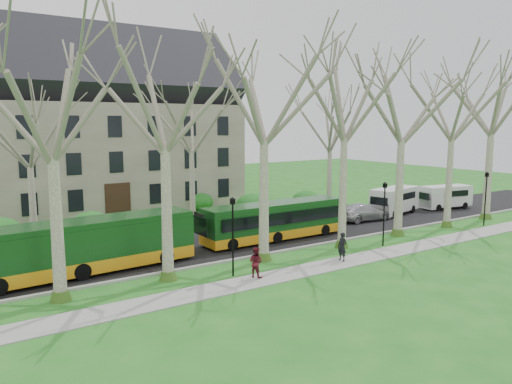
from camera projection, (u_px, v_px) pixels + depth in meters
ground at (306, 256)px, 31.59m from camera, size 120.00×120.00×0.00m
sidewalk at (333, 264)px, 29.54m from camera, size 70.00×2.00×0.06m
road at (257, 238)px, 36.10m from camera, size 80.00×8.00×0.06m
curb at (291, 249)px, 32.81m from camera, size 80.00×0.25×0.14m
building at (94, 125)px, 46.83m from camera, size 26.50×12.20×16.00m
tree_row_verge at (304, 145)px, 30.85m from camera, size 49.00×7.00×14.00m
tree_row_far at (204, 153)px, 39.04m from camera, size 33.00×7.00×12.00m
lamp_row at (317, 218)px, 30.41m from camera, size 36.22×0.22×4.30m
hedges at (151, 214)px, 40.36m from camera, size 30.60×8.60×2.00m
bus_lead at (86, 246)px, 27.62m from camera, size 12.46×3.29×3.08m
bus_follow at (275, 220)px, 35.52m from camera, size 10.95×2.34×2.73m
sedan at (364, 212)px, 42.37m from camera, size 5.18×2.43×1.46m
van_a at (394, 201)px, 45.28m from camera, size 5.81×3.11×2.40m
van_b at (446, 197)px, 48.19m from camera, size 5.33×2.82×2.21m
pedestrian_a at (342, 247)px, 30.10m from camera, size 0.48×0.67×1.73m
pedestrian_b at (256, 262)px, 26.96m from camera, size 0.90×0.99×1.66m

